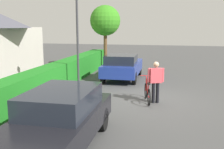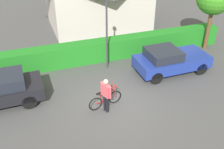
% 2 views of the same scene
% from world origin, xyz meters
% --- Properties ---
extents(ground_plane, '(60.00, 60.00, 0.00)m').
position_xyz_m(ground_plane, '(0.00, 0.00, 0.00)').
color(ground_plane, '#464646').
extents(hedge_row, '(17.42, 0.90, 1.21)m').
position_xyz_m(hedge_row, '(0.00, 4.40, 0.60)').
color(hedge_row, '#1E791E').
rests_on(hedge_row, ground).
extents(parked_car_far, '(4.01, 1.88, 1.43)m').
position_xyz_m(parked_car_far, '(3.94, 1.72, 0.74)').
color(parked_car_far, navy).
rests_on(parked_car_far, ground).
extents(bicycle, '(1.64, 0.55, 0.98)m').
position_xyz_m(bicycle, '(-0.34, -0.05, 0.37)').
color(bicycle, black).
rests_on(bicycle, ground).
extents(person_rider, '(0.35, 0.63, 1.64)m').
position_xyz_m(person_rider, '(-0.41, -0.37, 0.96)').
color(person_rider, black).
rests_on(person_rider, ground).
extents(street_lamp, '(0.28, 0.28, 4.43)m').
position_xyz_m(street_lamp, '(0.85, 3.26, 2.85)').
color(street_lamp, '#38383D').
rests_on(street_lamp, ground).
extents(fire_hydrant, '(0.20, 0.20, 0.81)m').
position_xyz_m(fire_hydrant, '(-4.48, 3.21, 0.41)').
color(fire_hydrant, red).
rests_on(fire_hydrant, ground).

